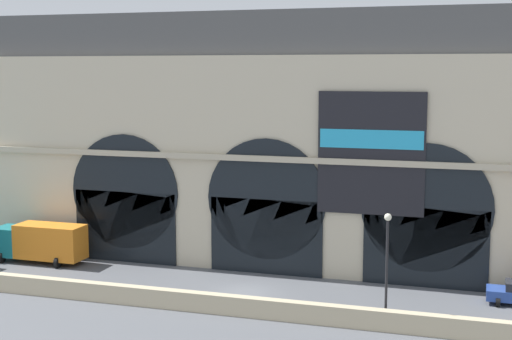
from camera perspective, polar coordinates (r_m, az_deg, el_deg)
The scene contains 5 objects.
ground_plane at distance 51.69m, azimuth -0.81°, elevation -9.44°, with size 200.00×200.00×0.00m, color #54565B.
quay_parapet_wall at distance 47.23m, azimuth -2.62°, elevation -10.34°, with size 90.00×0.70×1.24m, color #BCAD8C.
station_building at distance 56.65m, azimuth 1.52°, elevation 1.97°, with size 49.18×5.06×19.67m.
box_truck_west at distance 61.38m, azimuth -16.34°, elevation -5.34°, with size 7.50×2.91×3.12m.
street_lamp_quayside at distance 44.66m, azimuth 10.11°, elevation -6.47°, with size 0.44×0.44×6.90m.
Camera 1 is at (15.31, -46.93, 15.33)m, focal length 51.66 mm.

